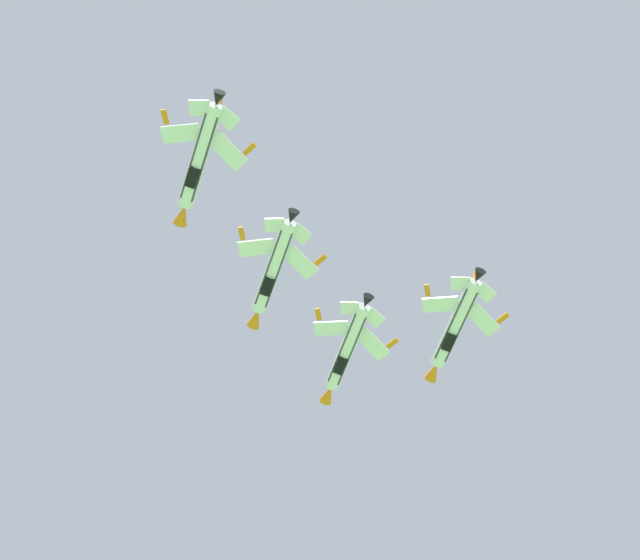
% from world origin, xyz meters
% --- Properties ---
extents(fighter_jet_lead, '(10.25, 15.77, 4.38)m').
position_xyz_m(fighter_jet_lead, '(9.32, 65.12, 113.09)').
color(fighter_jet_lead, white).
extents(fighter_jet_left_wing, '(10.36, 15.77, 4.38)m').
position_xyz_m(fighter_jet_left_wing, '(-0.03, 54.58, 112.74)').
color(fighter_jet_left_wing, white).
extents(fighter_jet_right_wing, '(10.31, 15.77, 4.39)m').
position_xyz_m(fighter_jet_right_wing, '(21.73, 60.53, 112.60)').
color(fighter_jet_right_wing, white).
extents(fighter_jet_left_outer, '(10.27, 15.77, 4.38)m').
position_xyz_m(fighter_jet_left_outer, '(-8.45, 40.13, 109.73)').
color(fighter_jet_left_outer, white).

